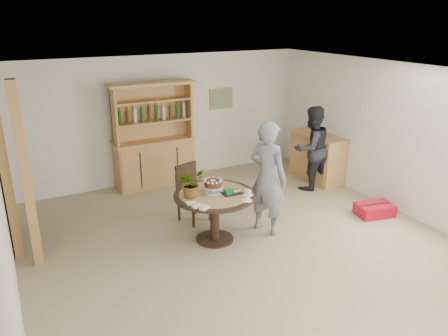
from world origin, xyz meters
TOP-DOWN VIEW (x-y plane):
  - ground at (0.00, 0.00)m, footprint 7.00×7.00m
  - room_shell at (0.00, 0.01)m, footprint 6.04×7.04m
  - doorway at (-2.93, 2.00)m, footprint 0.13×1.10m
  - pine_post at (-2.70, 1.20)m, footprint 0.12×0.12m
  - hutch at (-0.30, 3.24)m, footprint 1.62×0.54m
  - sideboard at (2.74, 2.00)m, footprint 0.54×1.26m
  - dining_table at (-0.28, 0.66)m, footprint 1.20×1.20m
  - dining_chair at (-0.30, 1.49)m, footprint 0.53×0.53m
  - birthday_cake at (-0.28, 0.71)m, footprint 0.30×0.30m
  - flower_vase at (-0.63, 0.71)m, footprint 0.47×0.44m
  - gift_tray at (-0.06, 0.54)m, footprint 0.30×0.20m
  - coffee_cup_a at (0.12, 0.38)m, footprint 0.15×0.15m
  - coffee_cup_b at (0.00, 0.21)m, footprint 0.15×0.15m
  - napkins at (-0.69, 0.35)m, footprint 0.24×0.33m
  - teen_boy at (0.57, 0.56)m, footprint 0.64×0.76m
  - adult_person at (2.29, 1.67)m, footprint 0.83×0.67m
  - red_suitcase at (2.50, 0.17)m, footprint 0.67×0.51m

SIDE VIEW (x-z plane):
  - ground at x=0.00m, z-range 0.00..0.00m
  - red_suitcase at x=2.50m, z-range 0.00..0.21m
  - sideboard at x=2.74m, z-range 0.00..0.94m
  - dining_chair at x=-0.30m, z-range 0.06..1.01m
  - dining_table at x=-0.28m, z-range 0.22..0.98m
  - hutch at x=-0.30m, z-range -0.33..1.71m
  - napkins at x=-0.69m, z-range 0.76..0.79m
  - gift_tray at x=-0.06m, z-range 0.75..0.83m
  - coffee_cup_b at x=0.00m, z-range 0.75..0.84m
  - coffee_cup_a at x=0.12m, z-range 0.76..0.84m
  - adult_person at x=2.29m, z-range 0.00..1.62m
  - birthday_cake at x=-0.28m, z-range 0.78..0.98m
  - teen_boy at x=0.57m, z-range 0.00..1.77m
  - flower_vase at x=-0.63m, z-range 0.76..1.18m
  - doorway at x=-2.93m, z-range 0.02..2.20m
  - pine_post at x=-2.70m, z-range 0.00..2.50m
  - room_shell at x=0.00m, z-range 0.48..3.00m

